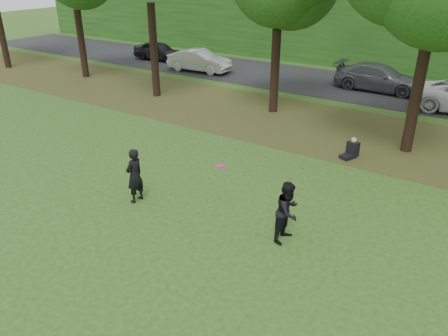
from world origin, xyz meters
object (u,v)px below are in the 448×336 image
at_px(player_right, 288,212).
at_px(frisbee, 220,166).
at_px(player_left, 134,176).
at_px(seated_person, 351,150).

xyz_separation_m(player_right, frisbee, (-2.21, -0.03, 0.82)).
xyz_separation_m(player_left, frisbee, (2.83, 0.70, 0.80)).
relative_size(player_right, seated_person, 2.15).
height_order(frisbee, seated_person, frisbee).
relative_size(player_left, player_right, 1.02).
distance_m(player_left, seated_person, 8.66).
xyz_separation_m(player_left, player_right, (5.04, 0.73, -0.02)).
xyz_separation_m(player_right, seated_person, (-0.34, 6.52, -0.58)).
bearing_deg(player_right, seated_person, 6.84).
bearing_deg(frisbee, seated_person, 74.11).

